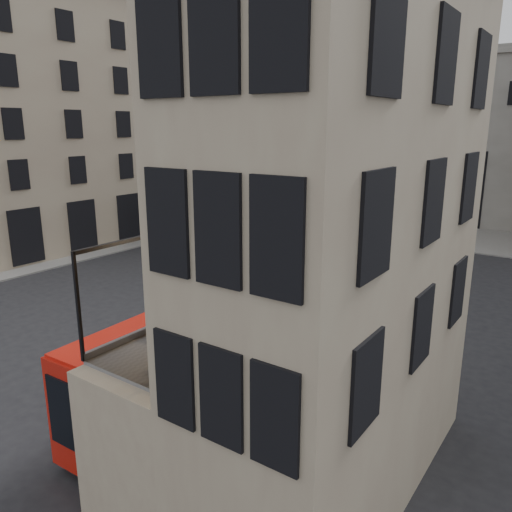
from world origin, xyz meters
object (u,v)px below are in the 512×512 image
Objects in this scene: bus_far at (302,204)px; cafe_table_far at (271,271)px; bus_near at (185,355)px; cafe_chair_c at (277,311)px; traffic_light_near at (264,263)px; cafe_table_mid at (232,286)px; traffic_light_far at (239,208)px; pedestrian_d at (415,245)px; pedestrian_a at (210,227)px; car_a at (238,250)px; bicycle at (230,303)px; street_lamp_b at (346,208)px; cafe_chair_d at (321,283)px; cafe_chair_b at (262,321)px; cafe_table_near at (170,322)px; car_c at (193,233)px; car_b at (361,247)px; pedestrian_b at (321,227)px; cafe_chair_a at (170,357)px; pedestrian_c at (410,219)px; cyclist at (199,288)px; street_lamp_a at (152,221)px.

cafe_table_far is (17.04, -31.80, 2.90)m from bus_far.
bus_near is 4.81m from cafe_chair_c.
cafe_table_mid is (6.37, -11.23, 2.72)m from traffic_light_near.
pedestrian_d is at bearing 1.60° from traffic_light_far.
cafe_chair_c is at bearing -34.73° from pedestrian_a.
car_a reaches higher than bicycle.
bicycle is at bearing -79.78° from street_lamp_b.
cafe_chair_d is (1.86, 0.53, -0.27)m from cafe_table_far.
bus_near is at bearing 166.39° from cafe_chair_b.
traffic_light_far is at bearing 128.23° from cafe_chair_b.
cafe_table_mid reaches higher than cafe_table_near.
car_c is 29.72m from cafe_chair_d.
cafe_chair_c is (22.53, -27.76, 2.44)m from traffic_light_far.
bicycle is at bearing -121.66° from car_b.
pedestrian_d is 29.87m from cafe_chair_b.
cafe_chair_a reaches higher than pedestrian_b.
cafe_chair_d is at bearing -125.35° from bicycle.
cafe_chair_d reaches higher than bus_near.
pedestrian_c is at bearing -139.05° from car_c.
cafe_table_near reaches higher than traffic_light_far.
bus_near is at bearing 121.74° from car_c.
cyclist is 2.35× the size of cafe_table_near.
pedestrian_b is 10.55m from pedestrian_d.
cyclist is at bearing -59.44° from traffic_light_far.
car_c is 34.73m from cafe_chair_a.
traffic_light_near is 20.35m from pedestrian_b.
cafe_chair_a is (24.08, -21.98, 2.48)m from street_lamp_a.
traffic_light_near is 12.06m from cafe_chair_d.
traffic_light_far reaches higher than cyclist.
cafe_chair_a is at bearing -104.39° from car_b.
cafe_table_far is at bearing 120.16° from cafe_chair_b.
street_lamp_a is 27.09m from cafe_table_far.
cafe_chair_b reaches higher than cafe_table_near.
pedestrian_d is (3.69, 2.42, 0.25)m from car_b.
pedestrian_a is 2.25× the size of cafe_table_mid.
car_c is (1.21, 3.83, -1.65)m from street_lamp_a.
street_lamp_a reaches higher than bicycle.
cafe_chair_b reaches higher than pedestrian_b.
bus_near is 11.37× the size of cafe_chair_c.
pedestrian_c reaches higher than pedestrian_d.
cafe_chair_b is at bearing -61.60° from bus_far.
cafe_table_mid is 2.72m from cafe_chair_b.
cafe_table_far is 0.84× the size of cafe_chair_b.
car_c is 2.60× the size of pedestrian_c.
cafe_chair_b is (8.90, -40.51, 3.90)m from pedestrian_c.
street_lamp_b is at bearing 113.60° from cafe_chair_d.
cafe_chair_c reaches higher than pedestrian_b.
street_lamp_a is at bearing 99.16° from pedestrian_d.
bicycle is (-0.56, -2.65, -1.91)m from traffic_light_near.
cafe_chair_d reaches higher than car_a.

